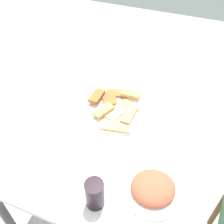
{
  "coord_description": "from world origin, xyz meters",
  "views": [
    {
      "loc": [
        0.77,
        0.31,
        1.6
      ],
      "look_at": [
        -0.03,
        -0.0,
        0.77
      ],
      "focal_mm": 41.55,
      "sensor_mm": 36.0,
      "label": 1
    }
  ],
  "objects": [
    {
      "name": "soda_can",
      "position": [
        0.39,
        0.1,
        0.8
      ],
      "size": [
        0.09,
        0.09,
        0.12
      ],
      "primitive_type": "cylinder",
      "rotation": [
        0.0,
        0.0,
        0.39
      ],
      "color": "black",
      "rests_on": "dining_table"
    },
    {
      "name": "pide_platter",
      "position": [
        -0.08,
        -0.0,
        0.75
      ],
      "size": [
        0.33,
        0.33,
        0.05
      ],
      "color": "white",
      "rests_on": "dining_table"
    },
    {
      "name": "fork",
      "position": [
        -0.22,
        -0.29,
        0.74
      ],
      "size": [
        0.16,
        0.06,
        0.0
      ],
      "primitive_type": "cube",
      "rotation": [
        0.0,
        0.0,
        0.28
      ],
      "color": "silver",
      "rests_on": "paper_napkin"
    },
    {
      "name": "paper_napkin",
      "position": [
        -0.22,
        -0.27,
        0.74
      ],
      "size": [
        0.18,
        0.18,
        0.0
      ],
      "primitive_type": "cube",
      "rotation": [
        0.0,
        0.0,
        -0.33
      ],
      "color": "white",
      "rests_on": "dining_table"
    },
    {
      "name": "spoon",
      "position": [
        -0.22,
        -0.25,
        0.74
      ],
      "size": [
        0.18,
        0.07,
        0.0
      ],
      "primitive_type": "cube",
      "rotation": [
        0.0,
        0.0,
        0.31
      ],
      "color": "silver",
      "rests_on": "paper_napkin"
    },
    {
      "name": "dining_table",
      "position": [
        0.0,
        0.0,
        0.65
      ],
      "size": [
        1.01,
        0.89,
        0.74
      ],
      "color": "white",
      "rests_on": "ground_plane"
    },
    {
      "name": "salad_plate_greens",
      "position": [
        0.27,
        0.28,
        0.76
      ],
      "size": [
        0.23,
        0.23,
        0.06
      ],
      "color": "white",
      "rests_on": "dining_table"
    },
    {
      "name": "ground_plane",
      "position": [
        0.0,
        0.0,
        0.0
      ],
      "size": [
        6.0,
        6.0,
        0.0
      ],
      "primitive_type": "plane",
      "color": "#AEAAA7"
    }
  ]
}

